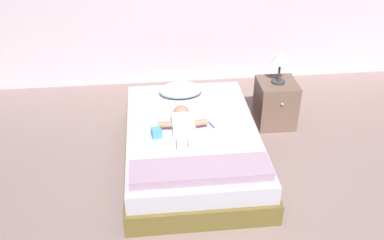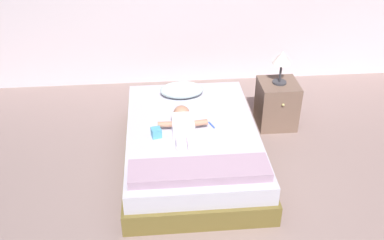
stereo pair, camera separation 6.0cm
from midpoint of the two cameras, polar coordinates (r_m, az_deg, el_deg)
The scene contains 8 objects.
bed at distance 4.42m, azimuth 0.39°, elevation -3.24°, with size 1.31×1.97×0.38m.
pillow at distance 4.83m, azimuth -0.98°, elevation 3.89°, with size 0.47×0.29×0.15m.
baby at distance 4.25m, azimuth -0.81°, elevation -0.45°, with size 0.48×0.59×0.16m.
toothbrush at distance 4.37m, azimuth 2.83°, elevation -0.53°, with size 0.06×0.13×0.02m.
nightstand at distance 5.06m, azimuth 11.18°, elevation 2.05°, with size 0.42×0.45×0.52m.
lamp at distance 4.82m, azimuth 11.85°, elevation 7.61°, with size 0.20×0.20×0.37m.
blanket at distance 3.72m, azimuth 1.42°, elevation -6.54°, with size 1.18×0.31×0.08m.
toy_block at distance 4.18m, azimuth -4.20°, elevation -1.63°, with size 0.11×0.11×0.09m.
Camera 2 is at (-0.46, -2.42, 2.74)m, focal length 41.50 mm.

